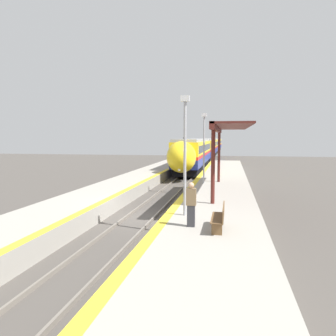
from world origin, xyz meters
TOP-DOWN VIEW (x-y plane):
  - ground_plane at (0.00, 0.00)m, footprint 120.00×120.00m
  - rail_left at (-0.72, 0.00)m, footprint 0.08×90.00m
  - rail_right at (0.72, 0.00)m, footprint 0.08×90.00m
  - train at (0.00, 52.95)m, footprint 2.86×81.50m
  - platform_right at (3.77, 0.00)m, footprint 4.10×64.00m
  - platform_left at (-3.38, 0.00)m, footprint 3.31×64.00m
  - platform_bench at (4.15, -4.47)m, footprint 0.44×1.73m
  - person_waiting at (3.09, -4.23)m, footprint 0.36×0.22m
  - railway_signal at (-1.99, 29.86)m, footprint 0.28×0.28m
  - lamppost_near at (2.61, -2.51)m, footprint 0.36×0.20m
  - lamppost_mid at (2.61, 7.32)m, footprint 0.36×0.20m
  - station_canopy at (4.21, 4.32)m, footprint 2.02×11.22m

SIDE VIEW (x-z plane):
  - ground_plane at x=0.00m, z-range 0.00..0.00m
  - rail_left at x=-0.72m, z-range 0.00..0.15m
  - rail_right at x=0.72m, z-range 0.00..0.15m
  - platform_right at x=3.77m, z-range 0.00..0.86m
  - platform_left at x=-3.38m, z-range 0.00..0.86m
  - platform_bench at x=4.15m, z-range 0.89..1.78m
  - person_waiting at x=3.09m, z-range 0.88..2.53m
  - train at x=0.00m, z-range 0.29..4.27m
  - railway_signal at x=-1.99m, z-range 0.48..4.68m
  - lamppost_near at x=2.61m, z-range 1.24..6.22m
  - lamppost_mid at x=2.61m, z-range 1.24..6.22m
  - station_canopy at x=4.21m, z-range 2.59..6.59m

